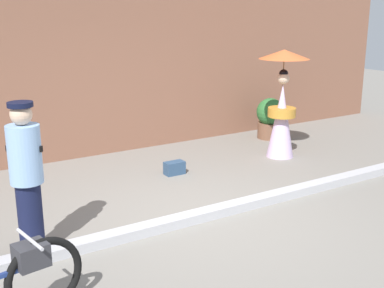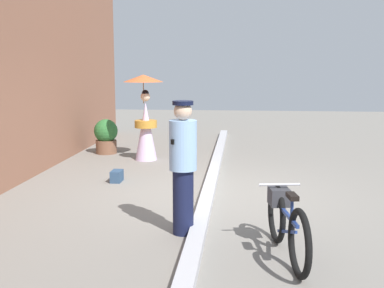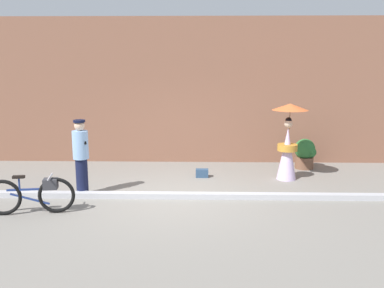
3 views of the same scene
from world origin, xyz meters
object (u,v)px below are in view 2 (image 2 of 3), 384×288
Objects in this scene: person_officer at (183,164)px; backpack_on_pavement at (117,176)px; potted_plant_by_door at (107,135)px; person_with_parasol at (145,116)px; bicycle_near_officer at (286,222)px.

backpack_on_pavement is at bearing 29.97° from person_officer.
person_officer is at bearing -155.48° from potted_plant_by_door.
person_with_parasol reaches higher than potted_plant_by_door.
backpack_on_pavement is at bearing -161.04° from potted_plant_by_door.
backpack_on_pavement is at bearing 39.99° from bicycle_near_officer.
person_with_parasol is (5.36, 2.61, 0.59)m from bicycle_near_officer.
person_officer is 5.24× the size of backpack_on_pavement.
person_with_parasol is 5.93× the size of backpack_on_pavement.
potted_plant_by_door is (6.07, 3.69, 0.04)m from bicycle_near_officer.
person_officer reaches higher than potted_plant_by_door.
bicycle_near_officer is at bearing -148.67° from potted_plant_by_door.
bicycle_near_officer is 4.25m from backpack_on_pavement.
bicycle_near_officer is 7.11m from potted_plant_by_door.
bicycle_near_officer is 5.29× the size of backpack_on_pavement.
bicycle_near_officer is 5.99m from person_with_parasol.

